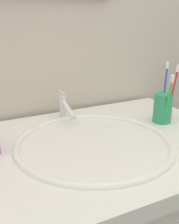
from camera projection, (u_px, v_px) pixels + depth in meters
tiled_wall_back at (45, 17)px, 1.01m from camera, size 2.13×0.04×2.40m
sink_basin at (94, 153)px, 0.84m from camera, size 0.47×0.47×0.10m
faucet at (65, 107)px, 1.00m from camera, size 0.02×0.14×0.10m
toothbrush_cup at (163, 108)px, 0.98m from camera, size 0.06×0.06×0.10m
toothbrush_red at (173, 90)px, 0.95m from camera, size 0.03×0.02×0.20m
toothbrush_blue at (165, 87)px, 0.99m from camera, size 0.03×0.03×0.20m
toothbrush_green at (169, 97)px, 0.93m from camera, size 0.02×0.04×0.17m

